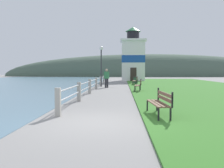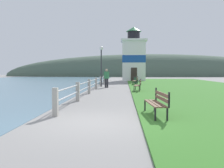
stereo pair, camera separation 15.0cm
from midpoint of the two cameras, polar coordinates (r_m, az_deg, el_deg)
ground_plane at (r=7.73m, az=-4.49°, el=-8.81°), size 160.00×160.00×0.00m
grass_verge at (r=23.91m, az=18.38°, el=-0.79°), size 12.00×46.25×0.06m
seawall_railing at (r=21.27m, az=-3.84°, el=0.37°), size 0.18×25.39×1.00m
park_bench_near at (r=8.71m, az=10.50°, el=-3.90°), size 0.63×1.99×0.94m
park_bench_midway at (r=18.80m, az=5.92°, el=-0.12°), size 0.64×1.71×0.94m
park_bench_far at (r=27.16m, az=5.24°, el=0.88°), size 0.67×1.86×0.94m
lighthouse at (r=38.31m, az=4.70°, el=6.01°), size 3.90×3.90×8.17m
person_strolling at (r=23.02m, az=-1.44°, el=1.49°), size 0.48×0.36×1.73m
trash_bin at (r=29.34m, az=5.27°, el=0.83°), size 0.54×0.54×0.84m
lamp_post at (r=24.57m, az=-2.66°, el=5.79°), size 0.36×0.36×3.96m
distant_hillside at (r=68.73m, az=8.32°, el=1.77°), size 80.00×16.00×12.00m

